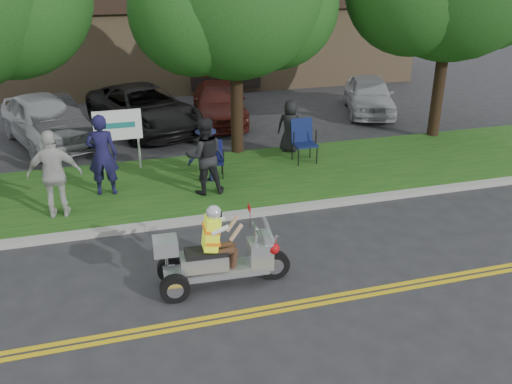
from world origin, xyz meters
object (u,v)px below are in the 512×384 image
object	(u,v)px
spectator_adult_left	(102,155)
parked_car_mid	(144,108)
lawn_chair_b	(214,156)
parked_car_left	(52,122)
trike_scooter	(217,259)
parked_car_right	(219,103)
lawn_chair_a	(303,138)
spectator_adult_right	(55,174)
parked_car_far_left	(44,120)
spectator_adult_mid	(204,156)
parked_car_far_right	(369,95)

from	to	relation	value
spectator_adult_left	parked_car_mid	size ratio (longest dim) A/B	0.38
lawn_chair_b	parked_car_left	size ratio (longest dim) A/B	0.22
trike_scooter	parked_car_mid	xyz separation A→B (m)	(-0.29, 10.12, 0.18)
trike_scooter	lawn_chair_b	xyz separation A→B (m)	(1.02, 5.01, 0.08)
trike_scooter	parked_car_left	world-z (taller)	trike_scooter
lawn_chair_b	parked_car_right	bearing A→B (deg)	85.45
lawn_chair_a	spectator_adult_right	world-z (taller)	spectator_adult_right
parked_car_far_left	parked_car_right	bearing A→B (deg)	-9.33
parked_car_far_left	lawn_chair_a	bearing A→B (deg)	-49.42
lawn_chair_a	parked_car_far_left	bearing A→B (deg)	150.54
spectator_adult_right	parked_car_left	world-z (taller)	spectator_adult_right
lawn_chair_a	parked_car_right	size ratio (longest dim) A/B	0.27
parked_car_far_left	spectator_adult_right	bearing A→B (deg)	-104.25
trike_scooter	lawn_chair_a	xyz separation A→B (m)	(3.68, 5.44, 0.22)
lawn_chair_b	spectator_adult_mid	bearing A→B (deg)	-102.81
lawn_chair_a	trike_scooter	bearing A→B (deg)	-124.31
parked_car_far_left	parked_car_right	world-z (taller)	parked_car_far_left
lawn_chair_a	parked_car_left	world-z (taller)	parked_car_left
spectator_adult_left	parked_car_far_right	xyz separation A→B (m)	(9.78, 5.37, -0.41)
lawn_chair_b	spectator_adult_left	size ratio (longest dim) A/B	0.47
lawn_chair_a	spectator_adult_mid	xyz separation A→B (m)	(-3.09, -1.49, 0.27)
lawn_chair_b	parked_car_left	bearing A→B (deg)	143.43
spectator_adult_right	lawn_chair_b	bearing A→B (deg)	-155.63
lawn_chair_b	spectator_adult_mid	distance (m)	1.21
trike_scooter	lawn_chair_a	distance (m)	6.57
lawn_chair_a	parked_car_left	size ratio (longest dim) A/B	0.28
trike_scooter	spectator_adult_mid	bearing A→B (deg)	84.73
parked_car_far_left	parked_car_mid	bearing A→B (deg)	-7.05
parked_car_far_right	parked_car_right	bearing A→B (deg)	-165.93
trike_scooter	spectator_adult_left	size ratio (longest dim) A/B	1.22
spectator_adult_right	parked_car_right	bearing A→B (deg)	-122.99
lawn_chair_a	parked_car_left	xyz separation A→B (m)	(-6.87, 3.95, -0.07)
parked_car_left	parked_car_far_right	world-z (taller)	parked_car_left
lawn_chair_a	parked_car_far_right	world-z (taller)	parked_car_far_right
spectator_adult_left	parked_car_far_right	size ratio (longest dim) A/B	0.49
spectator_adult_mid	parked_car_far_right	distance (m)	9.55
trike_scooter	spectator_adult_left	bearing A→B (deg)	114.16
trike_scooter	parked_car_mid	world-z (taller)	trike_scooter
parked_car_far_right	spectator_adult_left	bearing A→B (deg)	-131.28
lawn_chair_a	parked_car_far_right	distance (m)	6.25
spectator_adult_mid	trike_scooter	bearing A→B (deg)	83.08
lawn_chair_b	spectator_adult_left	world-z (taller)	spectator_adult_left
parked_car_right	trike_scooter	bearing A→B (deg)	-94.15
lawn_chair_a	parked_car_far_left	distance (m)	8.10
spectator_adult_right	parked_car_far_right	size ratio (longest dim) A/B	0.49
lawn_chair_a	parked_car_far_left	xyz separation A→B (m)	(-7.07, 3.95, 0.01)
lawn_chair_b	parked_car_far_left	world-z (taller)	parked_car_far_left
lawn_chair_a	spectator_adult_left	bearing A→B (deg)	-171.07
spectator_adult_left	spectator_adult_mid	world-z (taller)	spectator_adult_left
spectator_adult_right	parked_car_mid	bearing A→B (deg)	-107.07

